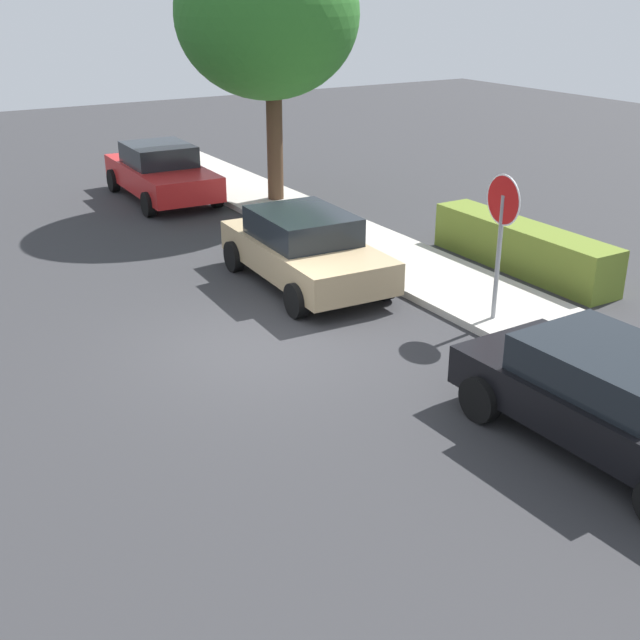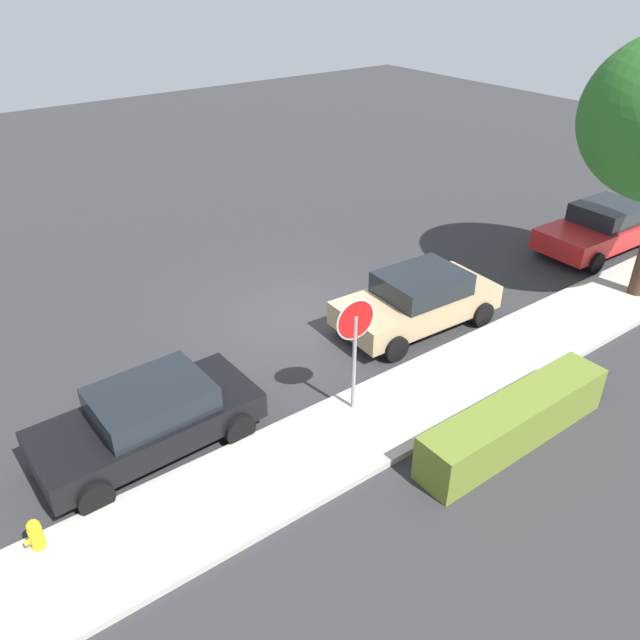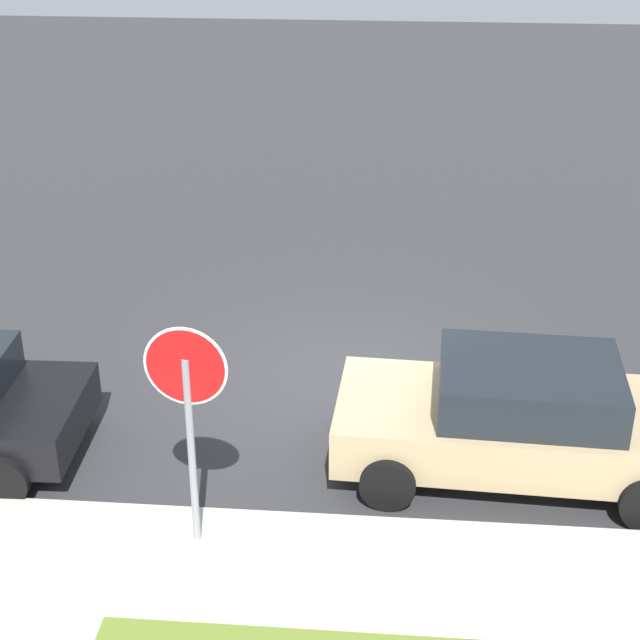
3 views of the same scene
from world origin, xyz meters
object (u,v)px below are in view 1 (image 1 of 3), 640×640
object	(u,v)px
stop_sign	(501,223)
parked_car_red	(161,172)
parked_car_tan	(305,248)
parked_car_black	(613,397)
street_tree_near_corner	(267,15)

from	to	relation	value
stop_sign	parked_car_red	bearing A→B (deg)	-171.69
stop_sign	parked_car_red	distance (m)	11.72
parked_car_tan	parked_car_red	size ratio (longest dim) A/B	0.92
stop_sign	parked_car_black	bearing A→B (deg)	-21.48
parked_car_red	street_tree_near_corner	distance (m)	5.13
stop_sign	parked_car_tan	world-z (taller)	stop_sign
parked_car_tan	parked_car_black	xyz separation A→B (m)	(7.29, 0.28, -0.04)
stop_sign	street_tree_near_corner	xyz separation A→B (m)	(-9.43, 0.62, 2.96)
stop_sign	parked_car_tan	bearing A→B (deg)	-153.39
parked_car_tan	stop_sign	bearing A→B (deg)	26.61
parked_car_tan	parked_car_red	world-z (taller)	parked_car_red
parked_car_tan	street_tree_near_corner	xyz separation A→B (m)	(-5.91, 2.38, 4.07)
stop_sign	parked_car_red	size ratio (longest dim) A/B	0.57
stop_sign	street_tree_near_corner	size ratio (longest dim) A/B	0.39
street_tree_near_corner	parked_car_black	bearing A→B (deg)	-9.04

